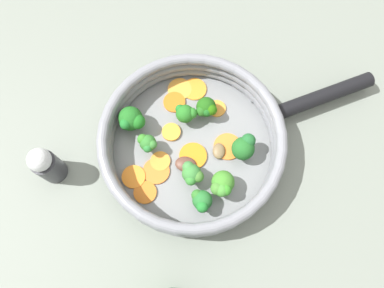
# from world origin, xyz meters

# --- Properties ---
(ground_plane) EXTENTS (4.00, 4.00, 0.00)m
(ground_plane) POSITION_xyz_m (0.00, 0.00, 0.00)
(ground_plane) COLOR slate
(skillet) EXTENTS (0.29, 0.29, 0.01)m
(skillet) POSITION_xyz_m (0.00, 0.00, 0.01)
(skillet) COLOR gray
(skillet) RESTS_ON ground_plane
(skillet_rim_wall) EXTENTS (0.31, 0.31, 0.06)m
(skillet_rim_wall) POSITION_xyz_m (0.00, 0.00, 0.04)
(skillet_rim_wall) COLOR gray
(skillet_rim_wall) RESTS_ON skillet
(skillet_handle) EXTENTS (0.20, 0.08, 0.03)m
(skillet_handle) POSITION_xyz_m (0.23, -0.06, 0.03)
(skillet_handle) COLOR black
(skillet_handle) RESTS_ON skillet
(skillet_rivet_left) EXTENTS (0.01, 0.01, 0.01)m
(skillet_rivet_left) POSITION_xyz_m (0.12, -0.07, 0.02)
(skillet_rivet_left) COLOR gray
(skillet_rivet_left) RESTS_ON skillet
(skillet_rivet_right) EXTENTS (0.01, 0.01, 0.01)m
(skillet_rivet_right) POSITION_xyz_m (0.14, 0.01, 0.02)
(skillet_rivet_right) COLOR gray
(skillet_rivet_right) RESTS_ON skillet
(carrot_slice_0) EXTENTS (0.04, 0.04, 0.00)m
(carrot_slice_0) POSITION_xyz_m (0.05, 0.10, 0.02)
(carrot_slice_0) COLOR gold
(carrot_slice_0) RESTS_ON skillet
(carrot_slice_1) EXTENTS (0.05, 0.05, 0.00)m
(carrot_slice_1) POSITION_xyz_m (0.02, 0.09, 0.02)
(carrot_slice_1) COLOR orange
(carrot_slice_1) RESTS_ON skillet
(carrot_slice_2) EXTENTS (0.05, 0.05, 0.01)m
(carrot_slice_2) POSITION_xyz_m (-0.11, 0.01, 0.02)
(carrot_slice_2) COLOR orange
(carrot_slice_2) RESTS_ON skillet
(carrot_slice_3) EXTENTS (0.05, 0.05, 0.00)m
(carrot_slice_3) POSITION_xyz_m (-0.06, 0.01, 0.02)
(carrot_slice_3) COLOR orange
(carrot_slice_3) RESTS_ON skillet
(carrot_slice_4) EXTENTS (0.03, 0.03, 0.01)m
(carrot_slice_4) POSITION_xyz_m (-0.01, 0.04, 0.02)
(carrot_slice_4) COLOR orange
(carrot_slice_4) RESTS_ON skillet
(carrot_slice_5) EXTENTS (0.07, 0.07, 0.00)m
(carrot_slice_5) POSITION_xyz_m (0.05, -0.04, 0.02)
(carrot_slice_5) COLOR orange
(carrot_slice_5) RESTS_ON skillet
(carrot_slice_6) EXTENTS (0.06, 0.06, 0.00)m
(carrot_slice_6) POSITION_xyz_m (-0.07, 0.00, 0.02)
(carrot_slice_6) COLOR orange
(carrot_slice_6) RESTS_ON skillet
(carrot_slice_7) EXTENTS (0.04, 0.04, 0.00)m
(carrot_slice_7) POSITION_xyz_m (0.08, 0.03, 0.02)
(carrot_slice_7) COLOR orange
(carrot_slice_7) RESTS_ON skillet
(carrot_slice_8) EXTENTS (0.05, 0.05, 0.00)m
(carrot_slice_8) POSITION_xyz_m (-0.11, -0.02, 0.02)
(carrot_slice_8) COLOR orange
(carrot_slice_8) RESTS_ON skillet
(carrot_slice_9) EXTENTS (0.07, 0.07, 0.00)m
(carrot_slice_9) POSITION_xyz_m (-0.01, -0.01, 0.02)
(carrot_slice_9) COLOR orange
(carrot_slice_9) RESTS_ON skillet
(carrot_slice_10) EXTENTS (0.04, 0.04, 0.00)m
(carrot_slice_10) POSITION_xyz_m (0.07, 0.09, 0.02)
(carrot_slice_10) COLOR orange
(carrot_slice_10) RESTS_ON skillet
(broccoli_floret_0) EXTENTS (0.04, 0.04, 0.05)m
(broccoli_floret_0) POSITION_xyz_m (-0.01, -0.09, 0.04)
(broccoli_floret_0) COLOR #7D9754
(broccoli_floret_0) RESTS_ON skillet
(broccoli_floret_1) EXTENTS (0.04, 0.05, 0.05)m
(broccoli_floret_1) POSITION_xyz_m (-0.06, 0.09, 0.04)
(broccoli_floret_1) COLOR #7FAD5D
(broccoli_floret_1) RESTS_ON skillet
(broccoli_floret_2) EXTENTS (0.04, 0.04, 0.05)m
(broccoli_floret_2) POSITION_xyz_m (0.06, -0.06, 0.04)
(broccoli_floret_2) COLOR #86A768
(broccoli_floret_2) RESTS_ON skillet
(broccoli_floret_3) EXTENTS (0.04, 0.04, 0.04)m
(broccoli_floret_3) POSITION_xyz_m (0.06, 0.04, 0.04)
(broccoli_floret_3) COLOR #659652
(broccoli_floret_3) RESTS_ON skillet
(broccoli_floret_4) EXTENTS (0.03, 0.03, 0.04)m
(broccoli_floret_4) POSITION_xyz_m (-0.06, 0.04, 0.04)
(broccoli_floret_4) COLOR olive
(broccoli_floret_4) RESTS_ON skillet
(broccoli_floret_5) EXTENTS (0.03, 0.03, 0.04)m
(broccoli_floret_5) POSITION_xyz_m (0.02, 0.05, 0.04)
(broccoli_floret_5) COLOR #709F53
(broccoli_floret_5) RESTS_ON skillet
(broccoli_floret_6) EXTENTS (0.03, 0.04, 0.04)m
(broccoli_floret_6) POSITION_xyz_m (-0.03, -0.04, 0.04)
(broccoli_floret_6) COLOR #789751
(broccoli_floret_6) RESTS_ON skillet
(broccoli_floret_7) EXTENTS (0.03, 0.04, 0.04)m
(broccoli_floret_7) POSITION_xyz_m (-0.04, -0.09, 0.04)
(broccoli_floret_7) COLOR #8BA967
(broccoli_floret_7) RESTS_ON skillet
(mushroom_piece_0) EXTENTS (0.03, 0.04, 0.01)m
(mushroom_piece_0) POSITION_xyz_m (0.03, -0.03, 0.02)
(mushroom_piece_0) COLOR olive
(mushroom_piece_0) RESTS_ON skillet
(mushroom_piece_1) EXTENTS (0.04, 0.04, 0.01)m
(mushroom_piece_1) POSITION_xyz_m (-0.03, -0.02, 0.02)
(mushroom_piece_1) COLOR brown
(mushroom_piece_1) RESTS_ON skillet
(salt_shaker) EXTENTS (0.04, 0.04, 0.09)m
(salt_shaker) POSITION_xyz_m (-0.21, 0.10, 0.05)
(salt_shaker) COLOR #333338
(salt_shaker) RESTS_ON ground_plane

